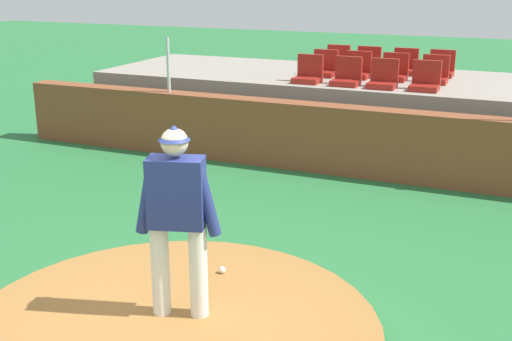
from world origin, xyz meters
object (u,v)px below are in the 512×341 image
stadium_chair_4 (324,68)px  stadium_chair_10 (405,66)px  stadium_chair_5 (357,70)px  stadium_chair_7 (434,74)px  stadium_chair_1 (347,76)px  baseball (222,270)px  pitcher (177,208)px  stadium_chair_8 (337,62)px  stadium_chair_6 (394,72)px  stadium_chair_2 (383,79)px  stadium_chair_0 (308,74)px  stadium_chair_9 (368,64)px  stadium_chair_3 (425,81)px  stadium_chair_11 (441,68)px

stadium_chair_4 → stadium_chair_10: same height
stadium_chair_5 → stadium_chair_7: bearing=180.0°
stadium_chair_1 → baseball: bearing=93.1°
pitcher → stadium_chair_5: 7.53m
stadium_chair_5 → stadium_chair_8: (-0.66, 0.87, 0.00)m
stadium_chair_4 → stadium_chair_6: same height
stadium_chair_2 → baseball: bearing=86.5°
stadium_chair_1 → stadium_chair_10: bearing=-112.4°
stadium_chair_0 → stadium_chair_9: size_ratio=1.00×
stadium_chair_7 → stadium_chair_8: 2.28m
baseball → stadium_chair_6: (0.36, 6.62, 1.19)m
stadium_chair_1 → stadium_chair_6: 1.10m
stadium_chair_5 → stadium_chair_8: same height
stadium_chair_3 → stadium_chair_5: (-1.42, 0.85, 0.00)m
pitcher → stadium_chair_5: pitcher is taller
stadium_chair_2 → stadium_chair_7: bearing=-130.2°
stadium_chair_3 → stadium_chair_9: bearing=-49.9°
stadium_chair_3 → stadium_chair_5: same height
stadium_chair_11 → stadium_chair_0: bearing=38.8°
stadium_chair_3 → stadium_chair_6: same height
stadium_chair_10 → stadium_chair_0: bearing=50.1°
stadium_chair_10 → stadium_chair_1: bearing=67.6°
pitcher → stadium_chair_7: pitcher is taller
stadium_chair_1 → stadium_chair_2: size_ratio=1.00×
stadium_chair_9 → stadium_chair_10: bearing=-179.4°
stadium_chair_6 → stadium_chair_9: 1.10m
pitcher → stadium_chair_8: size_ratio=3.59×
stadium_chair_0 → stadium_chair_5: (0.69, 0.87, 0.00)m
stadium_chair_0 → stadium_chair_2: size_ratio=1.00×
stadium_chair_7 → stadium_chair_9: (-1.45, 0.84, 0.00)m
stadium_chair_2 → stadium_chair_5: size_ratio=1.00×
stadium_chair_1 → stadium_chair_9: 1.71m
baseball → stadium_chair_10: (0.40, 7.46, 1.19)m
stadium_chair_9 → stadium_chair_11: bearing=-179.7°
baseball → stadium_chair_2: size_ratio=0.15×
baseball → stadium_chair_11: 7.64m
stadium_chair_7 → pitcher: bearing=81.8°
stadium_chair_0 → stadium_chair_1: same height
stadium_chair_0 → stadium_chair_9: same height
pitcher → baseball: pitcher is taller
stadium_chair_1 → stadium_chair_2: bearing=178.2°
stadium_chair_7 → stadium_chair_10: (-0.70, 0.85, 0.00)m
stadium_chair_3 → stadium_chair_8: bearing=-39.6°
stadium_chair_10 → stadium_chair_11: same height
stadium_chair_9 → stadium_chair_11: 1.45m
stadium_chair_5 → stadium_chair_4: bearing=1.9°
stadium_chair_10 → stadium_chair_5: bearing=48.9°
stadium_chair_7 → stadium_chair_0: bearing=22.1°
pitcher → stadium_chair_10: bearing=70.3°
stadium_chair_3 → stadium_chair_4: 2.23m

